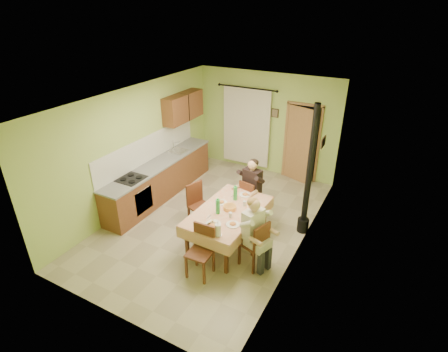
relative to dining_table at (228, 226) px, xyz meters
The scene contains 17 objects.
floor 0.91m from the dining_table, 143.47° to the left, with size 4.00×6.00×0.01m, color tan.
room_shell 1.66m from the dining_table, 143.47° to the left, with size 4.04×6.04×2.82m.
kitchen_run 2.54m from the dining_table, 159.37° to the left, with size 0.64×3.64×1.56m.
upper_cabinets 3.67m from the dining_table, 138.58° to the left, with size 0.35×1.40×0.70m, color brown.
curtain 3.71m from the dining_table, 109.73° to the left, with size 1.70×0.07×2.22m.
doorway 3.49m from the dining_table, 83.76° to the left, with size 0.96×0.31×2.15m.
dining_table is the anchor object (origin of this frame).
tableware 0.46m from the dining_table, 80.56° to the right, with size 0.81×1.68×0.33m.
chair_far 1.06m from the dining_table, 89.72° to the left, with size 0.46×0.46×0.94m.
chair_near 1.08m from the dining_table, 89.82° to the right, with size 0.43×0.43×0.98m.
chair_right 0.85m from the dining_table, 28.20° to the right, with size 0.53×0.53×0.97m.
chair_left 0.84m from the dining_table, 164.00° to the left, with size 0.54×0.54×0.99m.
man_far 1.18m from the dining_table, 89.58° to the left, with size 0.63×0.54×1.39m.
man_right 0.97m from the dining_table, 28.36° to the right, with size 0.58×0.65×1.39m.
stove_flue 1.77m from the dining_table, 41.59° to the left, with size 0.24×0.24×2.80m.
picture_back 3.75m from the dining_table, 96.87° to the left, with size 0.19×0.03×0.23m, color black.
picture_right 2.59m from the dining_table, 52.44° to the left, with size 0.03×0.31×0.21m, color brown.
Camera 1 is at (3.35, -5.64, 4.47)m, focal length 28.00 mm.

